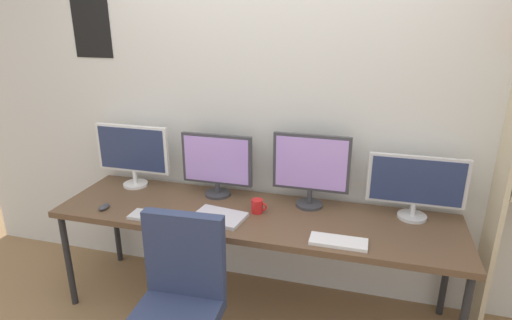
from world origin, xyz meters
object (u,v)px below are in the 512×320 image
at_px(monitor_center_right, 311,167).
at_px(keyboard_right, 338,242).
at_px(coffee_mug, 257,206).
at_px(monitor_far_right, 416,184).
at_px(keyboard_left, 159,217).
at_px(monitor_far_left, 133,152).
at_px(desk, 254,220).
at_px(laptop_closed, 219,217).
at_px(computer_mouse, 104,207).
at_px(monitor_center_left, 217,163).

bearing_deg(monitor_center_right, keyboard_right, -62.19).
bearing_deg(coffee_mug, monitor_far_right, 11.25).
relative_size(monitor_far_right, keyboard_left, 1.56).
height_order(monitor_far_left, keyboard_right, monitor_far_left).
bearing_deg(keyboard_left, coffee_mug, 23.47).
height_order(desk, monitor_center_right, monitor_center_right).
xyz_separation_m(monitor_far_right, keyboard_right, (-0.42, -0.44, -0.22)).
relative_size(keyboard_right, coffee_mug, 3.05).
bearing_deg(laptop_closed, coffee_mug, 43.34).
relative_size(desk, coffee_mug, 24.53).
relative_size(monitor_far_right, computer_mouse, 6.13).
bearing_deg(computer_mouse, coffee_mug, 12.69).
distance_m(monitor_center_left, monitor_far_right, 1.31).
bearing_deg(monitor_center_left, monitor_center_right, 0.00).
xyz_separation_m(monitor_center_left, computer_mouse, (-0.65, -0.41, -0.22)).
distance_m(monitor_far_right, laptop_closed, 1.24).
relative_size(desk, monitor_far_left, 4.62).
relative_size(monitor_center_right, computer_mouse, 5.24).
height_order(monitor_far_right, laptop_closed, monitor_far_right).
bearing_deg(keyboard_left, monitor_center_right, 26.51).
height_order(desk, monitor_far_right, monitor_far_right).
bearing_deg(keyboard_left, desk, 22.33).
xyz_separation_m(monitor_center_left, keyboard_right, (0.89, -0.44, -0.23)).
bearing_deg(monitor_far_left, keyboard_right, -16.02).
distance_m(monitor_center_left, coffee_mug, 0.44).
height_order(desk, monitor_far_left, monitor_far_left).
distance_m(desk, keyboard_left, 0.61).
height_order(computer_mouse, coffee_mug, coffee_mug).
bearing_deg(laptop_closed, monitor_center_right, 41.21).
bearing_deg(keyboard_right, monitor_far_right, 46.47).
relative_size(desk, monitor_far_right, 4.42).
bearing_deg(coffee_mug, keyboard_right, -24.83).
bearing_deg(monitor_center_left, monitor_far_left, 180.00).
height_order(monitor_far_left, monitor_center_left, monitor_far_left).
bearing_deg(coffee_mug, laptop_closed, -144.58).
distance_m(keyboard_right, coffee_mug, 0.60).
xyz_separation_m(keyboard_left, computer_mouse, (-0.41, 0.03, 0.01)).
bearing_deg(coffee_mug, monitor_far_left, 169.14).
bearing_deg(keyboard_right, coffee_mug, 155.17).
relative_size(monitor_center_right, coffee_mug, 4.74).
xyz_separation_m(monitor_far_left, monitor_center_right, (1.31, -0.00, 0.01)).
xyz_separation_m(monitor_far_right, coffee_mug, (-0.96, -0.19, -0.18)).
distance_m(monitor_far_right, keyboard_right, 0.65).
bearing_deg(keyboard_right, monitor_center_left, 153.49).
bearing_deg(monitor_far_right, coffee_mug, -168.75).
height_order(keyboard_left, coffee_mug, coffee_mug).
xyz_separation_m(desk, monitor_far_left, (-0.98, 0.21, 0.31)).
bearing_deg(monitor_center_left, coffee_mug, -29.06).
bearing_deg(coffee_mug, keyboard_left, -156.53).
relative_size(desk, keyboard_right, 8.04).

